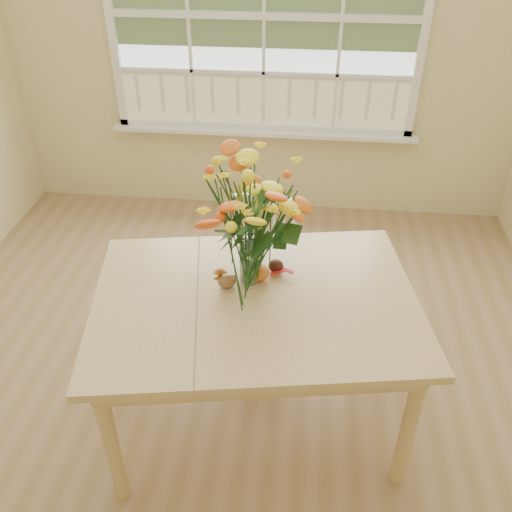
# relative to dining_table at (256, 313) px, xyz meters

# --- Properties ---
(floor) EXTENTS (4.00, 4.50, 0.01)m
(floor) POSITION_rel_dining_table_xyz_m (-0.18, -0.01, -0.70)
(floor) COLOR #987649
(floor) RESTS_ON ground
(wall_back) EXTENTS (4.00, 0.02, 2.70)m
(wall_back) POSITION_rel_dining_table_xyz_m (-0.18, 2.24, 0.65)
(wall_back) COLOR beige
(wall_back) RESTS_ON floor
(window) EXTENTS (2.42, 0.12, 1.74)m
(window) POSITION_rel_dining_table_xyz_m (-0.18, 2.20, 0.83)
(window) COLOR silver
(window) RESTS_ON wall_back
(dining_table) EXTENTS (1.64, 1.29, 0.79)m
(dining_table) POSITION_rel_dining_table_xyz_m (0.00, 0.00, 0.00)
(dining_table) COLOR tan
(dining_table) RESTS_ON floor
(windsor_chair) EXTENTS (0.43, 0.41, 0.85)m
(windsor_chair) POSITION_rel_dining_table_xyz_m (-0.04, 0.73, -0.22)
(windsor_chair) COLOR white
(windsor_chair) RESTS_ON floor
(flower_vase) EXTENTS (0.48, 0.48, 0.57)m
(flower_vase) POSITION_rel_dining_table_xyz_m (-0.04, 0.14, 0.43)
(flower_vase) COLOR white
(flower_vase) RESTS_ON dining_table
(pumpkin) EXTENTS (0.09, 0.09, 0.07)m
(pumpkin) POSITION_rel_dining_table_xyz_m (0.00, 0.14, 0.13)
(pumpkin) COLOR #EC561B
(pumpkin) RESTS_ON dining_table
(turkey_figurine) EXTENTS (0.10, 0.08, 0.11)m
(turkey_figurine) POSITION_rel_dining_table_xyz_m (-0.14, 0.05, 0.13)
(turkey_figurine) COLOR #CCB78C
(turkey_figurine) RESTS_ON dining_table
(dark_gourd) EXTENTS (0.13, 0.08, 0.06)m
(dark_gourd) POSITION_rel_dining_table_xyz_m (0.08, 0.21, 0.12)
(dark_gourd) COLOR #38160F
(dark_gourd) RESTS_ON dining_table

